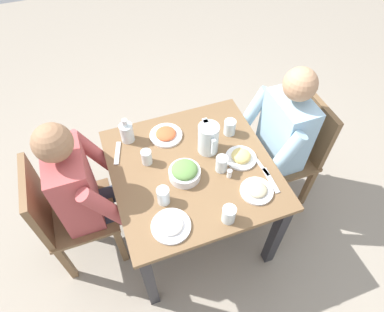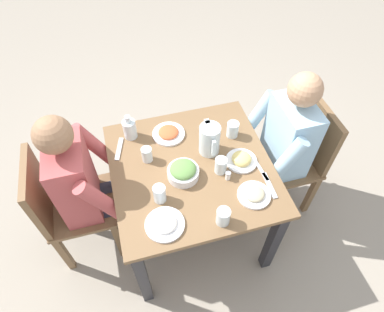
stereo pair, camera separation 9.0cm
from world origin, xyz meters
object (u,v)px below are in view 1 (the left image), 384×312
Objects in this scene: plate_fries at (241,157)px; water_glass_far_left at (230,127)px; dining_table at (192,179)px; salad_bowl at (185,172)px; water_glass_by_pitcher at (147,157)px; oil_carafe at (127,133)px; salt_shaker at (229,173)px; plate_yoghurt at (171,225)px; water_pitcher at (208,139)px; chair_far at (293,148)px; water_glass_near_right at (163,196)px; plate_beans at (257,190)px; water_glass_center at (229,214)px; diner_far at (271,142)px; plate_rice_curry at (166,134)px; diner_near at (94,189)px; chair_near at (64,213)px; water_glass_near_left at (222,164)px.

plate_fries is 1.83× the size of water_glass_far_left.
dining_table is 0.18m from salad_bowl.
oil_carafe is at bearing -163.16° from water_glass_by_pitcher.
plate_yoghurt is at bearing -65.05° from salt_shaker.
plate_fries is (0.13, 0.15, -0.08)m from water_pitcher.
chair_far is 0.55m from plate_fries.
plate_yoghurt is 2.03× the size of water_glass_far_left.
water_glass_by_pitcher is at bearing -94.71° from water_pitcher.
water_glass_near_right is (0.16, -0.22, 0.17)m from dining_table.
water_pitcher is 1.08× the size of plate_beans.
water_glass_near_right is 0.34m from water_glass_center.
diner_far is 11.79× the size of water_glass_center.
plate_fries is at bearing 175.78° from plate_beans.
salad_bowl is at bearing 126.12° from water_glass_near_right.
oil_carafe is at bearing -138.27° from dining_table.
water_pitcher is 0.23m from salt_shaker.
chair_far is 8.28× the size of water_glass_near_right.
salad_bowl is 1.78× the size of water_glass_center.
water_glass_center is (0.21, 0.27, -0.00)m from water_glass_near_right.
plate_rice_curry is (-0.20, -0.63, 0.10)m from diner_far.
water_glass_far_left is (-0.33, 0.52, -0.00)m from water_glass_near_right.
diner_near is 0.54m from plate_yoghurt.
salt_shaker is (0.30, -0.13, -0.02)m from water_glass_far_left.
water_glass_far_left is at bearing 175.13° from plate_beans.
water_glass_by_pitcher is at bearing -107.34° from plate_fries.
diner_near is at bearing -70.04° from plate_rice_curry.
diner_near is at bearing -86.37° from water_glass_by_pitcher.
oil_carafe is (-0.37, -0.57, 0.04)m from plate_fries.
water_glass_center is 0.57m from water_glass_by_pitcher.
oil_carafe is (-0.23, 0.27, 0.14)m from diner_near.
salt_shaker is at bearing 70.19° from salad_bowl.
dining_table is at bearing 128.36° from salad_bowl.
water_pitcher reaches higher than oil_carafe.
salad_bowl is at bearing -109.81° from salt_shaker.
water_pitcher is 1.06× the size of plate_fries.
chair_near is 0.60m from water_glass_by_pitcher.
chair_near reaches higher than water_glass_far_left.
water_glass_near_right is 0.39m from salt_shaker.
dining_table is 0.78× the size of diner_near.
plate_rice_curry is 1.10× the size of plate_fries.
plate_rice_curry is 0.39m from water_glass_far_left.
water_glass_by_pitcher is (-0.12, -0.23, 0.16)m from dining_table.
salad_bowl is at bearing 148.33° from plate_yoghurt.
chair_far is at bearing 98.65° from salad_bowl.
salad_bowl is (0.12, -0.82, 0.27)m from chair_far.
water_glass_far_left is at bearing 95.44° from water_glass_by_pitcher.
dining_table is 16.69× the size of salt_shaker.
chair_near is 0.75m from plate_rice_curry.
chair_near is 0.25m from diner_near.
plate_rice_curry is at bearing -148.01° from water_glass_near_left.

